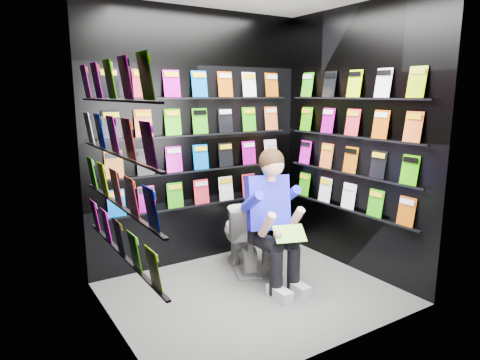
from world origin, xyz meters
TOP-DOWN VIEW (x-y plane):
  - floor at (0.00, 0.00)m, footprint 2.40×2.40m
  - wall_back at (0.00, 1.00)m, footprint 2.40×0.04m
  - wall_front at (0.00, -1.00)m, footprint 2.40×0.04m
  - wall_left at (-1.20, 0.00)m, footprint 0.04×2.00m
  - wall_right at (1.20, 0.00)m, footprint 0.04×2.00m
  - comics_back at (0.00, 0.97)m, footprint 2.10×0.06m
  - comics_left at (-1.17, 0.00)m, footprint 0.06×1.70m
  - comics_right at (1.17, 0.00)m, footprint 0.06×1.70m
  - toilet at (0.24, 0.52)m, footprint 0.65×0.85m
  - longbox at (0.50, 0.30)m, footprint 0.36×0.45m
  - longbox_lid at (0.50, 0.30)m, footprint 0.38×0.48m
  - reader at (0.24, 0.14)m, footprint 0.74×0.88m
  - held_comic at (0.24, -0.21)m, footprint 0.31×0.24m

SIDE VIEW (x-z plane):
  - floor at x=0.00m, z-range 0.00..0.00m
  - longbox at x=0.50m, z-range 0.00..0.30m
  - longbox_lid at x=0.50m, z-range 0.30..0.33m
  - toilet at x=0.24m, z-range 0.00..0.73m
  - held_comic at x=0.24m, z-range 0.52..0.64m
  - reader at x=0.24m, z-range 0.07..1.46m
  - wall_back at x=0.00m, z-range 0.00..2.60m
  - wall_front at x=0.00m, z-range 0.00..2.60m
  - wall_left at x=-1.20m, z-range 0.00..2.60m
  - wall_right at x=1.20m, z-range 0.00..2.60m
  - comics_back at x=0.00m, z-range 0.62..1.99m
  - comics_left at x=-1.17m, z-range 0.62..1.99m
  - comics_right at x=1.17m, z-range 0.62..1.99m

